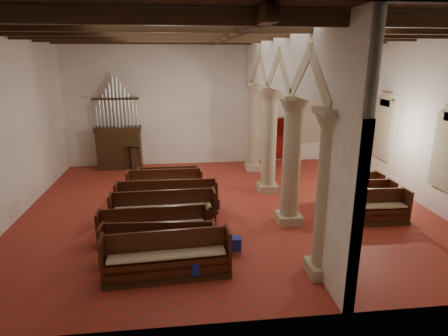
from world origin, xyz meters
TOP-DOWN VIEW (x-y plane):
  - floor at (0.00, 0.00)m, footprint 14.00×14.00m
  - ceiling at (0.00, 0.00)m, footprint 14.00×14.00m
  - wall_back at (0.00, 6.00)m, footprint 14.00×0.02m
  - wall_front at (0.00, -6.00)m, footprint 14.00×0.02m
  - wall_left at (-7.00, 0.00)m, footprint 0.02×12.00m
  - wall_right at (7.00, 0.00)m, footprint 0.02×12.00m
  - ceiling_beams at (0.00, 0.00)m, footprint 13.80×11.80m
  - arcade at (1.80, 0.00)m, footprint 0.90×11.90m
  - window_right_a at (6.98, -1.50)m, footprint 0.03×1.00m
  - window_right_b at (6.98, 2.50)m, footprint 0.03×1.00m
  - window_back at (5.00, 5.98)m, footprint 1.00×0.03m
  - pipe_organ at (-4.50, 5.50)m, footprint 2.10×0.85m
  - lectern at (-3.76, 4.93)m, footprint 0.56×0.57m
  - dossal_curtain at (3.50, 5.92)m, footprint 1.80×0.07m
  - processional_banner at (3.69, 5.49)m, footprint 0.51×0.65m
  - hymnal_box_a at (-1.27, -4.30)m, footprint 0.38×0.34m
  - hymnal_box_b at (-0.20, -3.24)m, footprint 0.35×0.29m
  - hymnal_box_c at (-0.49, -0.27)m, footprint 0.37×0.32m
  - tube_heater_a at (-2.26, -3.91)m, footprint 1.11×0.12m
  - tube_heater_b at (-2.30, -2.71)m, footprint 1.07×0.21m
  - nave_pew_0 at (-1.97, -4.19)m, footprint 3.08×0.94m
  - nave_pew_1 at (-2.22, -3.48)m, footprint 2.97×0.89m
  - nave_pew_2 at (-2.40, -2.32)m, footprint 3.15×0.77m
  - nave_pew_3 at (-2.18, -1.15)m, footprint 3.30×0.80m
  - nave_pew_4 at (-2.09, -0.21)m, footprint 3.43×0.80m
  - nave_pew_5 at (-2.21, 1.20)m, footprint 2.79×0.74m
  - nave_pew_6 at (-2.11, 2.03)m, footprint 2.39×0.65m
  - aisle_pew_0 at (4.71, -1.79)m, footprint 1.82×0.77m
  - aisle_pew_1 at (4.59, -0.87)m, footprint 2.12×0.74m
  - aisle_pew_2 at (4.57, -0.15)m, footprint 2.05×0.80m

SIDE VIEW (x-z plane):
  - floor at x=0.00m, z-range 0.00..0.00m
  - tube_heater_a at x=-2.26m, z-range 0.10..0.22m
  - tube_heater_b at x=-2.30m, z-range 0.11..0.21m
  - hymnal_box_a at x=-1.27m, z-range 0.10..0.42m
  - hymnal_box_c at x=-0.49m, z-range 0.10..0.42m
  - hymnal_box_b at x=-0.20m, z-range 0.10..0.45m
  - nave_pew_6 at x=-2.11m, z-range -0.16..0.79m
  - nave_pew_2 at x=-2.40m, z-range -0.17..0.83m
  - nave_pew_1 at x=-2.22m, z-range -0.18..0.87m
  - nave_pew_3 at x=-2.18m, z-range -0.19..0.90m
  - nave_pew_5 at x=-2.21m, z-range -0.18..0.90m
  - aisle_pew_1 at x=4.59m, z-range -0.18..0.90m
  - nave_pew_4 at x=-2.09m, z-range -0.19..0.92m
  - aisle_pew_0 at x=4.71m, z-range -0.17..0.91m
  - nave_pew_0 at x=-1.97m, z-range -0.19..0.94m
  - aisle_pew_2 at x=4.57m, z-range -0.18..0.95m
  - lectern at x=-3.76m, z-range -0.11..1.19m
  - processional_banner at x=3.69m, z-range -0.38..1.97m
  - dossal_curtain at x=3.50m, z-range 0.08..2.25m
  - pipe_organ at x=-4.50m, z-range -0.83..3.57m
  - window_right_a at x=6.98m, z-range 1.10..3.30m
  - window_right_b at x=6.98m, z-range 1.10..3.30m
  - window_back at x=5.00m, z-range 1.10..3.30m
  - wall_back at x=0.00m, z-range 0.00..6.00m
  - wall_front at x=0.00m, z-range 0.00..6.00m
  - wall_left at x=-7.00m, z-range 0.00..6.00m
  - wall_right at x=7.00m, z-range 0.00..6.00m
  - arcade at x=1.80m, z-range 0.56..6.56m
  - ceiling_beams at x=0.00m, z-range 5.67..5.97m
  - ceiling at x=0.00m, z-range 6.00..6.00m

